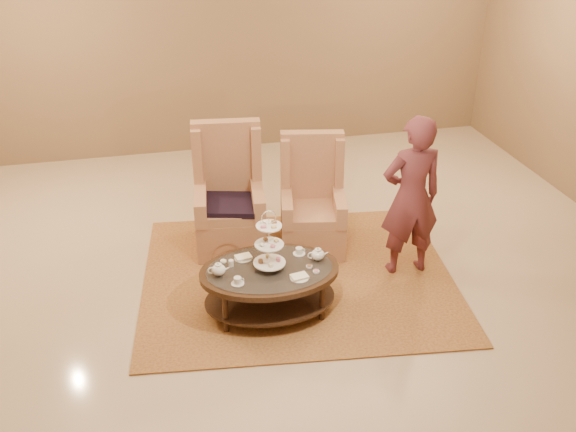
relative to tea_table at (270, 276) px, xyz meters
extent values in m
plane|color=#C6B093|center=(0.25, 0.22, -0.40)|extent=(8.00, 8.00, 0.00)
cube|color=white|center=(0.25, 0.22, -0.40)|extent=(8.00, 8.00, 0.02)
cube|color=olive|center=(0.25, 4.22, 1.35)|extent=(8.00, 0.04, 3.50)
cube|color=#AC7C3D|center=(0.40, 0.50, -0.39)|extent=(3.45, 2.99, 0.02)
cylinder|color=black|center=(-0.46, -0.22, -0.18)|extent=(0.05, 0.05, 0.43)
cylinder|color=black|center=(0.44, -0.25, -0.18)|extent=(0.05, 0.05, 0.43)
cylinder|color=black|center=(-0.44, 0.25, -0.18)|extent=(0.05, 0.05, 0.43)
cylinder|color=black|center=(0.46, 0.22, -0.18)|extent=(0.05, 0.05, 0.43)
cylinder|color=white|center=(0.00, 0.00, 0.36)|extent=(0.01, 0.01, 0.53)
torus|color=white|center=(0.00, 0.00, 0.63)|extent=(0.14, 0.01, 0.14)
cylinder|color=silver|center=(0.00, 0.00, 0.15)|extent=(0.31, 0.31, 0.01)
cylinder|color=silver|center=(0.00, 0.00, 0.35)|extent=(0.27, 0.27, 0.01)
cylinder|color=silver|center=(0.00, 0.00, 0.54)|extent=(0.24, 0.24, 0.01)
cylinder|color=#B25B6C|center=(0.08, 0.00, 0.18)|extent=(0.04, 0.04, 0.03)
cylinder|color=tan|center=(0.00, 0.08, 0.18)|extent=(0.04, 0.04, 0.03)
cylinder|color=brown|center=(-0.08, 0.00, 0.18)|extent=(0.04, 0.04, 0.03)
cylinder|color=beige|center=(0.00, -0.08, 0.18)|extent=(0.04, 0.04, 0.03)
ellipsoid|color=tan|center=(0.07, 0.02, 0.37)|extent=(0.05, 0.05, 0.03)
ellipsoid|color=brown|center=(-0.02, 0.07, 0.37)|extent=(0.05, 0.05, 0.03)
ellipsoid|color=beige|center=(-0.07, -0.02, 0.37)|extent=(0.05, 0.05, 0.03)
ellipsoid|color=#B25B6C|center=(0.02, -0.07, 0.37)|extent=(0.05, 0.05, 0.03)
cube|color=brown|center=(0.05, 0.03, 0.55)|extent=(0.05, 0.03, 0.02)
cube|color=beige|center=(-0.03, 0.05, 0.55)|extent=(0.05, 0.03, 0.02)
cube|color=#B25B6C|center=(-0.05, -0.04, 0.55)|extent=(0.05, 0.03, 0.02)
cube|color=tan|center=(0.04, -0.06, 0.55)|extent=(0.05, 0.03, 0.02)
ellipsoid|color=silver|center=(-0.47, -0.01, 0.15)|extent=(0.13, 0.13, 0.10)
cylinder|color=silver|center=(-0.47, -0.01, 0.20)|extent=(0.06, 0.06, 0.01)
sphere|color=silver|center=(-0.47, -0.01, 0.22)|extent=(0.02, 0.02, 0.02)
cone|color=silver|center=(-0.39, -0.01, 0.15)|extent=(0.08, 0.03, 0.05)
torus|color=silver|center=(-0.53, -0.01, 0.15)|extent=(0.07, 0.01, 0.07)
ellipsoid|color=silver|center=(0.47, 0.04, 0.15)|extent=(0.13, 0.13, 0.10)
cylinder|color=silver|center=(0.47, 0.04, 0.20)|extent=(0.06, 0.06, 0.01)
sphere|color=silver|center=(0.47, 0.04, 0.22)|extent=(0.02, 0.02, 0.02)
cone|color=silver|center=(0.55, 0.04, 0.15)|extent=(0.08, 0.03, 0.05)
torus|color=silver|center=(0.41, 0.04, 0.15)|extent=(0.07, 0.01, 0.07)
cylinder|color=silver|center=(-0.33, -0.18, 0.09)|extent=(0.12, 0.12, 0.01)
cylinder|color=silver|center=(-0.33, -0.18, 0.13)|extent=(0.07, 0.07, 0.06)
torus|color=silver|center=(-0.29, -0.19, 0.13)|extent=(0.04, 0.01, 0.04)
cylinder|color=silver|center=(0.33, 0.18, 0.09)|extent=(0.12, 0.12, 0.01)
cylinder|color=silver|center=(0.33, 0.18, 0.13)|extent=(0.07, 0.07, 0.06)
torus|color=silver|center=(0.37, 0.18, 0.13)|extent=(0.04, 0.01, 0.04)
cylinder|color=silver|center=(-0.21, 0.22, 0.09)|extent=(0.18, 0.18, 0.01)
cube|color=beige|center=(-0.21, 0.22, 0.11)|extent=(0.17, 0.13, 0.02)
cylinder|color=silver|center=(0.23, -0.22, 0.09)|extent=(0.18, 0.18, 0.01)
cube|color=beige|center=(0.23, -0.22, 0.11)|extent=(0.17, 0.13, 0.02)
cylinder|color=silver|center=(-0.34, 0.12, 0.12)|extent=(0.05, 0.05, 0.06)
cylinder|color=silver|center=(0.40, -0.16, 0.10)|extent=(0.06, 0.06, 0.01)
cylinder|color=#B25B6C|center=(0.40, -0.16, 0.11)|extent=(0.04, 0.04, 0.01)
cylinder|color=silver|center=(0.36, -0.06, 0.10)|extent=(0.06, 0.06, 0.01)
cylinder|color=brown|center=(0.36, -0.06, 0.11)|extent=(0.04, 0.04, 0.01)
cylinder|color=silver|center=(-0.40, 0.20, 0.10)|extent=(0.06, 0.06, 0.01)
cylinder|color=beige|center=(-0.40, 0.20, 0.11)|extent=(0.04, 0.04, 0.01)
cube|color=tan|center=(-0.18, 1.28, -0.17)|extent=(0.82, 0.82, 0.44)
cube|color=tan|center=(-0.19, 1.22, 0.10)|extent=(0.70, 0.70, 0.11)
cube|color=tan|center=(-0.15, 1.58, 0.29)|extent=(0.75, 0.23, 1.38)
cube|color=tan|center=(-0.47, 1.57, 0.61)|extent=(0.13, 0.24, 0.63)
cube|color=tan|center=(0.16, 1.50, 0.61)|extent=(0.13, 0.24, 0.63)
cube|color=tan|center=(-0.49, 1.26, 0.19)|extent=(0.20, 0.68, 0.28)
cube|color=tan|center=(0.12, 1.19, 0.19)|extent=(0.20, 0.68, 0.28)
cube|color=black|center=(-0.19, 1.19, 0.17)|extent=(0.69, 0.66, 0.06)
cube|color=tan|center=(0.69, 1.05, -0.19)|extent=(0.80, 0.80, 0.41)
cube|color=tan|center=(0.68, 1.01, 0.06)|extent=(0.68, 0.68, 0.10)
cube|color=tan|center=(0.75, 1.33, 0.24)|extent=(0.70, 0.27, 1.27)
cube|color=tan|center=(0.45, 1.35, 0.53)|extent=(0.14, 0.23, 0.58)
cube|color=tan|center=(1.03, 1.23, 0.53)|extent=(0.14, 0.23, 0.58)
cube|color=tan|center=(0.41, 1.06, 0.14)|extent=(0.23, 0.62, 0.25)
cube|color=tan|center=(0.96, 0.95, 0.14)|extent=(0.23, 0.62, 0.25)
imported|color=#5F282D|center=(1.52, 0.39, 0.46)|extent=(0.63, 0.41, 1.71)
camera|label=1|loc=(-0.95, -4.89, 3.32)|focal=40.00mm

